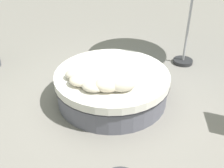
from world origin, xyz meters
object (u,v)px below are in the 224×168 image
round_bed (112,86)px  throw_pillow_0 (78,74)px  throw_pillow_2 (95,84)px  throw_pillow_3 (108,84)px  throw_pillow_1 (85,79)px  throw_pillow_4 (122,84)px

round_bed → throw_pillow_0: (-0.60, -0.06, 0.34)m
round_bed → throw_pillow_0: throw_pillow_0 is taller
throw_pillow_0 → throw_pillow_2: size_ratio=0.98×
throw_pillow_2 → round_bed: bearing=52.3°
round_bed → throw_pillow_3: size_ratio=4.43×
throw_pillow_2 → throw_pillow_1: bearing=131.3°
throw_pillow_0 → throw_pillow_4: bearing=-35.3°
round_bed → throw_pillow_2: 0.66m
throw_pillow_3 → throw_pillow_4: 0.22m
throw_pillow_2 → throw_pillow_4: (0.42, -0.10, 0.03)m
round_bed → throw_pillow_0: 0.69m
round_bed → throw_pillow_1: size_ratio=3.95×
round_bed → throw_pillow_3: throw_pillow_3 is taller
throw_pillow_0 → throw_pillow_1: size_ratio=0.81×
throw_pillow_1 → throw_pillow_2: (0.15, -0.17, -0.00)m
throw_pillow_0 → throw_pillow_3: size_ratio=0.91×
round_bed → throw_pillow_1: throw_pillow_1 is taller
round_bed → throw_pillow_1: bearing=-150.8°
round_bed → throw_pillow_3: 0.64m
throw_pillow_0 → throw_pillow_3: bearing=-44.0°
throw_pillow_2 → throw_pillow_3: throw_pillow_3 is taller
round_bed → throw_pillow_0: bearing=-173.9°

